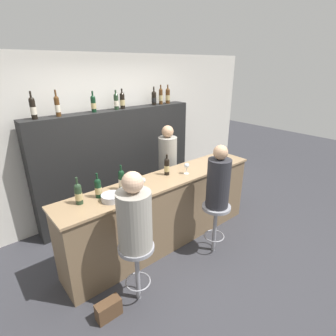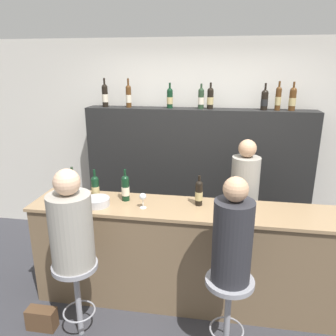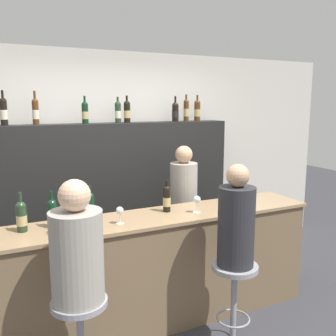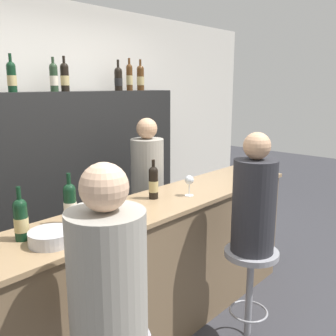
{
  "view_description": "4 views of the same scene",
  "coord_description": "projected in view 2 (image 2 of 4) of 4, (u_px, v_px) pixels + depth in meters",
  "views": [
    {
      "loc": [
        -2.02,
        -2.21,
        2.44
      ],
      "look_at": [
        0.03,
        0.22,
        1.16
      ],
      "focal_mm": 28.0,
      "sensor_mm": 36.0,
      "label": 1
    },
    {
      "loc": [
        0.28,
        -2.51,
        2.27
      ],
      "look_at": [
        -0.17,
        0.2,
        1.41
      ],
      "focal_mm": 35.0,
      "sensor_mm": 36.0,
      "label": 2
    },
    {
      "loc": [
        -1.33,
        -2.66,
        2.0
      ],
      "look_at": [
        0.03,
        0.16,
        1.45
      ],
      "focal_mm": 40.0,
      "sensor_mm": 36.0,
      "label": 3
    },
    {
      "loc": [
        -1.78,
        -1.52,
        1.83
      ],
      "look_at": [
        0.21,
        0.29,
        1.23
      ],
      "focal_mm": 40.0,
      "sensor_mm": 36.0,
      "label": 4
    }
  ],
  "objects": [
    {
      "name": "wine_bottle_backbar_5",
      "position": [
        264.0,
        100.0,
        3.77
      ],
      "size": [
        0.08,
        0.08,
        0.3
      ],
      "color": "black",
      "rests_on": "back_bar_cabinet"
    },
    {
      "name": "wine_bottle_backbar_7",
      "position": [
        293.0,
        99.0,
        3.72
      ],
      "size": [
        0.08,
        0.08,
        0.32
      ],
      "color": "#4C2D14",
      "rests_on": "back_bar_cabinet"
    },
    {
      "name": "bar_stool_right",
      "position": [
        229.0,
        296.0,
        2.55
      ],
      "size": [
        0.38,
        0.38,
        0.71
      ],
      "color": "gray",
      "rests_on": "ground_plane"
    },
    {
      "name": "wine_bottle_backbar_1",
      "position": [
        129.0,
        96.0,
        4.01
      ],
      "size": [
        0.07,
        0.07,
        0.35
      ],
      "color": "#4C2D14",
      "rests_on": "back_bar_cabinet"
    },
    {
      "name": "back_bar_cabinet",
      "position": [
        197.0,
        179.0,
        4.19
      ],
      "size": [
        2.77,
        0.28,
        1.78
      ],
      "color": "black",
      "rests_on": "ground_plane"
    },
    {
      "name": "wine_bottle_backbar_4",
      "position": [
        210.0,
        98.0,
        3.86
      ],
      "size": [
        0.08,
        0.08,
        0.31
      ],
      "color": "black",
      "rests_on": "back_bar_cabinet"
    },
    {
      "name": "wine_bottle_backbar_2",
      "position": [
        170.0,
        98.0,
        3.94
      ],
      "size": [
        0.07,
        0.07,
        0.3
      ],
      "color": "black",
      "rests_on": "back_bar_cabinet"
    },
    {
      "name": "wine_bottle_counter_3",
      "position": [
        199.0,
        193.0,
        3.04
      ],
      "size": [
        0.07,
        0.07,
        0.29
      ],
      "color": "black",
      "rests_on": "bar_counter"
    },
    {
      "name": "guest_seated_right",
      "position": [
        233.0,
        237.0,
        2.39
      ],
      "size": [
        0.29,
        0.29,
        0.83
      ],
      "color": "#28282D",
      "rests_on": "bar_stool_right"
    },
    {
      "name": "metal_bowl",
      "position": [
        97.0,
        202.0,
        3.06
      ],
      "size": [
        0.23,
        0.23,
        0.07
      ],
      "color": "#B7B7BC",
      "rests_on": "bar_counter"
    },
    {
      "name": "wine_bottle_counter_0",
      "position": [
        73.0,
        185.0,
        3.23
      ],
      "size": [
        0.08,
        0.08,
        0.31
      ],
      "color": "#233823",
      "rests_on": "bar_counter"
    },
    {
      "name": "ground_plane",
      "position": [
        182.0,
        317.0,
        3.08
      ],
      "size": [
        16.0,
        16.0,
        0.0
      ],
      "primitive_type": "plane",
      "color": "#333338"
    },
    {
      "name": "wine_bottle_backbar_6",
      "position": [
        278.0,
        98.0,
        3.74
      ],
      "size": [
        0.07,
        0.07,
        0.33
      ],
      "color": "#4C2D14",
      "rests_on": "back_bar_cabinet"
    },
    {
      "name": "bar_counter",
      "position": [
        186.0,
        255.0,
        3.17
      ],
      "size": [
        2.96,
        0.54,
        1.02
      ],
      "color": "brown",
      "rests_on": "ground_plane"
    },
    {
      "name": "wall_back",
      "position": [
        199.0,
        143.0,
        4.28
      ],
      "size": [
        6.4,
        0.05,
        2.6
      ],
      "color": "beige",
      "rests_on": "ground_plane"
    },
    {
      "name": "wine_bottle_backbar_3",
      "position": [
        201.0,
        98.0,
        3.88
      ],
      "size": [
        0.07,
        0.07,
        0.29
      ],
      "color": "#233823",
      "rests_on": "back_bar_cabinet"
    },
    {
      "name": "bar_stool_left",
      "position": [
        76.0,
        280.0,
        2.74
      ],
      "size": [
        0.38,
        0.38,
        0.71
      ],
      "color": "gray",
      "rests_on": "ground_plane"
    },
    {
      "name": "wine_bottle_backbar_0",
      "position": [
        105.0,
        95.0,
        4.06
      ],
      "size": [
        0.07,
        0.07,
        0.35
      ],
      "color": "black",
      "rests_on": "back_bar_cabinet"
    },
    {
      "name": "wine_glass_1",
      "position": [
        224.0,
        201.0,
        2.87
      ],
      "size": [
        0.07,
        0.07,
        0.16
      ],
      "color": "silver",
      "rests_on": "bar_counter"
    },
    {
      "name": "bartender",
      "position": [
        243.0,
        213.0,
        3.58
      ],
      "size": [
        0.3,
        0.3,
        1.55
      ],
      "color": "gray",
      "rests_on": "ground_plane"
    },
    {
      "name": "wine_bottle_counter_2",
      "position": [
        125.0,
        188.0,
        3.15
      ],
      "size": [
        0.08,
        0.08,
        0.32
      ],
      "color": "black",
      "rests_on": "bar_counter"
    },
    {
      "name": "wine_glass_0",
      "position": [
        143.0,
        197.0,
        2.98
      ],
      "size": [
        0.06,
        0.06,
        0.14
      ],
      "color": "silver",
      "rests_on": "bar_counter"
    },
    {
      "name": "handbag",
      "position": [
        42.0,
        319.0,
        2.93
      ],
      "size": [
        0.26,
        0.12,
        0.2
      ],
      "color": "#513823",
      "rests_on": "ground_plane"
    },
    {
      "name": "guest_seated_left",
      "position": [
        71.0,
        225.0,
        2.59
      ],
      "size": [
        0.35,
        0.35,
        0.82
      ],
      "color": "gray",
      "rests_on": "bar_stool_left"
    },
    {
      "name": "wine_bottle_counter_1",
      "position": [
        95.0,
        187.0,
        3.2
      ],
      "size": [
        0.08,
        0.08,
        0.3
      ],
      "color": "black",
      "rests_on": "bar_counter"
    }
  ]
}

